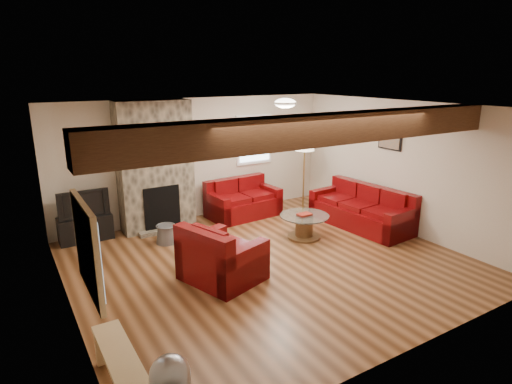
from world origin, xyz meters
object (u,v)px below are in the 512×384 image
(sofa_three, at_px, (361,207))
(television, at_px, (83,203))
(armchair_red, at_px, (222,252))
(floor_lamp, at_px, (305,148))
(loveseat, at_px, (243,198))
(tv_cabinet, at_px, (86,228))
(coffee_table, at_px, (304,226))

(sofa_three, xyz_separation_m, television, (-4.85, 2.07, 0.32))
(armchair_red, relative_size, floor_lamp, 0.64)
(loveseat, bearing_deg, tv_cabinet, 170.34)
(loveseat, relative_size, coffee_table, 1.63)
(television, relative_size, floor_lamp, 0.53)
(tv_cabinet, bearing_deg, loveseat, -5.42)
(tv_cabinet, distance_m, television, 0.49)
(tv_cabinet, height_order, floor_lamp, floor_lamp)
(sofa_three, bearing_deg, television, -118.06)
(coffee_table, bearing_deg, television, 150.52)
(television, bearing_deg, coffee_table, -29.48)
(armchair_red, bearing_deg, sofa_three, -98.15)
(coffee_table, height_order, floor_lamp, floor_lamp)
(tv_cabinet, relative_size, television, 1.06)
(sofa_three, bearing_deg, tv_cabinet, -118.06)
(sofa_three, distance_m, coffee_table, 1.36)
(tv_cabinet, xyz_separation_m, television, (0.00, 0.00, 0.49))
(television, bearing_deg, floor_lamp, -8.94)
(coffee_table, distance_m, tv_cabinet, 4.03)
(loveseat, bearing_deg, coffee_table, -82.62)
(coffee_table, bearing_deg, sofa_three, -3.67)
(loveseat, bearing_deg, television, 170.34)
(armchair_red, bearing_deg, loveseat, -53.86)
(coffee_table, bearing_deg, armchair_red, -161.67)
(sofa_three, relative_size, loveseat, 1.40)
(sofa_three, relative_size, coffee_table, 2.28)
(loveseat, height_order, television, television)
(sofa_three, relative_size, tv_cabinet, 2.23)
(loveseat, height_order, armchair_red, armchair_red)
(sofa_three, height_order, floor_lamp, floor_lamp)
(tv_cabinet, bearing_deg, sofa_three, -23.08)
(tv_cabinet, bearing_deg, coffee_table, -29.48)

